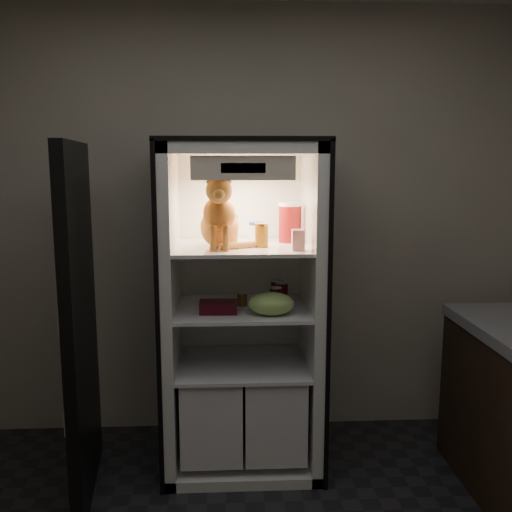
{
  "coord_description": "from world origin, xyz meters",
  "views": [
    {
      "loc": [
        -0.08,
        -1.81,
        1.76
      ],
      "look_at": [
        0.08,
        1.32,
        1.23
      ],
      "focal_mm": 40.0,
      "sensor_mm": 36.0,
      "label": 1
    }
  ],
  "objects_px": {
    "grape_bag": "(271,304)",
    "berry_box_left": "(211,307)",
    "mayo_tub": "(256,232)",
    "soda_can_a": "(277,292)",
    "cream_carton": "(298,240)",
    "refrigerator": "(242,329)",
    "condiment_jar": "(242,299)",
    "pepper_jar": "(290,222)",
    "soda_can_c": "(276,298)",
    "parmesan_shaker": "(232,230)",
    "soda_can_b": "(282,294)",
    "berry_box_right": "(225,307)",
    "salsa_jar": "(262,235)",
    "tabby_cat": "(220,219)"
  },
  "relations": [
    {
      "from": "salsa_jar",
      "to": "berry_box_left",
      "type": "relative_size",
      "value": 1.03
    },
    {
      "from": "grape_bag",
      "to": "tabby_cat",
      "type": "bearing_deg",
      "value": 158.26
    },
    {
      "from": "soda_can_c",
      "to": "berry_box_right",
      "type": "height_order",
      "value": "soda_can_c"
    },
    {
      "from": "tabby_cat",
      "to": "berry_box_right",
      "type": "height_order",
      "value": "tabby_cat"
    },
    {
      "from": "cream_carton",
      "to": "condiment_jar",
      "type": "xyz_separation_m",
      "value": [
        -0.29,
        0.21,
        -0.36
      ]
    },
    {
      "from": "cream_carton",
      "to": "grape_bag",
      "type": "xyz_separation_m",
      "value": [
        -0.14,
        0.0,
        -0.34
      ]
    },
    {
      "from": "mayo_tub",
      "to": "salsa_jar",
      "type": "relative_size",
      "value": 0.89
    },
    {
      "from": "salsa_jar",
      "to": "soda_can_c",
      "type": "bearing_deg",
      "value": 1.02
    },
    {
      "from": "salsa_jar",
      "to": "berry_box_right",
      "type": "distance_m",
      "value": 0.44
    },
    {
      "from": "pepper_jar",
      "to": "condiment_jar",
      "type": "xyz_separation_m",
      "value": [
        -0.28,
        -0.1,
        -0.42
      ]
    },
    {
      "from": "mayo_tub",
      "to": "grape_bag",
      "type": "relative_size",
      "value": 0.47
    },
    {
      "from": "soda_can_b",
      "to": "soda_can_c",
      "type": "relative_size",
      "value": 1.08
    },
    {
      "from": "soda_can_c",
      "to": "condiment_jar",
      "type": "height_order",
      "value": "soda_can_c"
    },
    {
      "from": "tabby_cat",
      "to": "soda_can_a",
      "type": "height_order",
      "value": "tabby_cat"
    },
    {
      "from": "refrigerator",
      "to": "parmesan_shaker",
      "type": "bearing_deg",
      "value": -133.4
    },
    {
      "from": "soda_can_b",
      "to": "berry_box_left",
      "type": "height_order",
      "value": "soda_can_b"
    },
    {
      "from": "berry_box_right",
      "to": "soda_can_a",
      "type": "bearing_deg",
      "value": 32.17
    },
    {
      "from": "mayo_tub",
      "to": "soda_can_c",
      "type": "relative_size",
      "value": 0.94
    },
    {
      "from": "refrigerator",
      "to": "berry_box_right",
      "type": "height_order",
      "value": "refrigerator"
    },
    {
      "from": "cream_carton",
      "to": "berry_box_right",
      "type": "xyz_separation_m",
      "value": [
        -0.38,
        0.06,
        -0.37
      ]
    },
    {
      "from": "refrigerator",
      "to": "soda_can_a",
      "type": "height_order",
      "value": "refrigerator"
    },
    {
      "from": "cream_carton",
      "to": "refrigerator",
      "type": "bearing_deg",
      "value": 139.64
    },
    {
      "from": "pepper_jar",
      "to": "cream_carton",
      "type": "xyz_separation_m",
      "value": [
        0.01,
        -0.31,
        -0.06
      ]
    },
    {
      "from": "mayo_tub",
      "to": "soda_can_a",
      "type": "bearing_deg",
      "value": -31.4
    },
    {
      "from": "soda_can_a",
      "to": "soda_can_b",
      "type": "xyz_separation_m",
      "value": [
        0.02,
        -0.05,
        -0.0
      ]
    },
    {
      "from": "pepper_jar",
      "to": "soda_can_a",
      "type": "distance_m",
      "value": 0.41
    },
    {
      "from": "refrigerator",
      "to": "pepper_jar",
      "type": "relative_size",
      "value": 8.32
    },
    {
      "from": "salsa_jar",
      "to": "berry_box_right",
      "type": "height_order",
      "value": "salsa_jar"
    },
    {
      "from": "pepper_jar",
      "to": "parmesan_shaker",
      "type": "bearing_deg",
      "value": -159.97
    },
    {
      "from": "cream_carton",
      "to": "soda_can_c",
      "type": "relative_size",
      "value": 0.89
    },
    {
      "from": "soda_can_b",
      "to": "parmesan_shaker",
      "type": "bearing_deg",
      "value": -176.37
    },
    {
      "from": "parmesan_shaker",
      "to": "soda_can_c",
      "type": "relative_size",
      "value": 1.44
    },
    {
      "from": "tabby_cat",
      "to": "grape_bag",
      "type": "distance_m",
      "value": 0.53
    },
    {
      "from": "refrigerator",
      "to": "berry_box_right",
      "type": "relative_size",
      "value": 15.0
    },
    {
      "from": "parmesan_shaker",
      "to": "condiment_jar",
      "type": "bearing_deg",
      "value": 20.08
    },
    {
      "from": "pepper_jar",
      "to": "berry_box_left",
      "type": "bearing_deg",
      "value": -151.83
    },
    {
      "from": "soda_can_b",
      "to": "berry_box_right",
      "type": "xyz_separation_m",
      "value": [
        -0.32,
        -0.14,
        -0.04
      ]
    },
    {
      "from": "berry_box_left",
      "to": "grape_bag",
      "type": "bearing_deg",
      "value": -11.22
    },
    {
      "from": "soda_can_a",
      "to": "condiment_jar",
      "type": "xyz_separation_m",
      "value": [
        -0.2,
        -0.04,
        -0.03
      ]
    },
    {
      "from": "soda_can_a",
      "to": "berry_box_left",
      "type": "bearing_deg",
      "value": -153.87
    },
    {
      "from": "grape_bag",
      "to": "berry_box_left",
      "type": "height_order",
      "value": "grape_bag"
    },
    {
      "from": "condiment_jar",
      "to": "grape_bag",
      "type": "xyz_separation_m",
      "value": [
        0.15,
        -0.2,
        0.02
      ]
    },
    {
      "from": "salsa_jar",
      "to": "soda_can_c",
      "type": "distance_m",
      "value": 0.36
    },
    {
      "from": "pepper_jar",
      "to": "soda_can_c",
      "type": "bearing_deg",
      "value": -117.56
    },
    {
      "from": "condiment_jar",
      "to": "cream_carton",
      "type": "bearing_deg",
      "value": -35.64
    },
    {
      "from": "tabby_cat",
      "to": "soda_can_c",
      "type": "relative_size",
      "value": 3.4
    },
    {
      "from": "soda_can_c",
      "to": "tabby_cat",
      "type": "bearing_deg",
      "value": -177.45
    },
    {
      "from": "mayo_tub",
      "to": "berry_box_right",
      "type": "distance_m",
      "value": 0.49
    },
    {
      "from": "pepper_jar",
      "to": "soda_can_b",
      "type": "distance_m",
      "value": 0.41
    },
    {
      "from": "mayo_tub",
      "to": "soda_can_b",
      "type": "bearing_deg",
      "value": -40.43
    }
  ]
}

